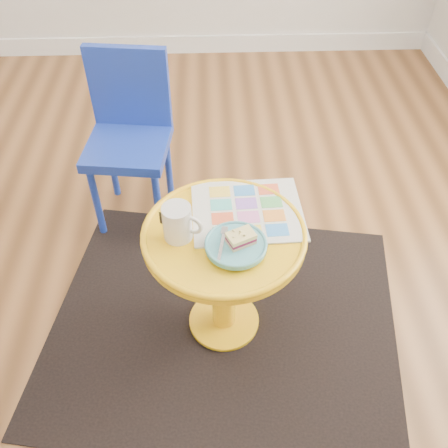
{
  "coord_description": "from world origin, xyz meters",
  "views": [
    {
      "loc": [
        0.45,
        -1.37,
        1.63
      ],
      "look_at": [
        0.49,
        -0.28,
        0.54
      ],
      "focal_mm": 40.0,
      "sensor_mm": 36.0,
      "label": 1
    }
  ],
  "objects_px": {
    "chair": "(129,129)",
    "newspaper": "(247,211)",
    "plate": "(236,245)",
    "mug": "(178,222)",
    "side_table": "(224,262)"
  },
  "relations": [
    {
      "from": "chair",
      "to": "newspaper",
      "type": "height_order",
      "value": "chair"
    },
    {
      "from": "mug",
      "to": "plate",
      "type": "relative_size",
      "value": 0.66
    },
    {
      "from": "plate",
      "to": "newspaper",
      "type": "bearing_deg",
      "value": 74.32
    },
    {
      "from": "chair",
      "to": "mug",
      "type": "height_order",
      "value": "chair"
    },
    {
      "from": "chair",
      "to": "plate",
      "type": "distance_m",
      "value": 0.86
    },
    {
      "from": "mug",
      "to": "plate",
      "type": "bearing_deg",
      "value": 2.66
    },
    {
      "from": "newspaper",
      "to": "plate",
      "type": "relative_size",
      "value": 1.9
    },
    {
      "from": "side_table",
      "to": "newspaper",
      "type": "relative_size",
      "value": 1.45
    },
    {
      "from": "side_table",
      "to": "plate",
      "type": "height_order",
      "value": "plate"
    },
    {
      "from": "chair",
      "to": "newspaper",
      "type": "relative_size",
      "value": 2.09
    },
    {
      "from": "mug",
      "to": "chair",
      "type": "bearing_deg",
      "value": 131.39
    },
    {
      "from": "mug",
      "to": "newspaper",
      "type": "bearing_deg",
      "value": 47.92
    },
    {
      "from": "chair",
      "to": "plate",
      "type": "height_order",
      "value": "chair"
    },
    {
      "from": "side_table",
      "to": "mug",
      "type": "xyz_separation_m",
      "value": [
        -0.14,
        -0.01,
        0.2
      ]
    },
    {
      "from": "side_table",
      "to": "newspaper",
      "type": "height_order",
      "value": "newspaper"
    }
  ]
}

